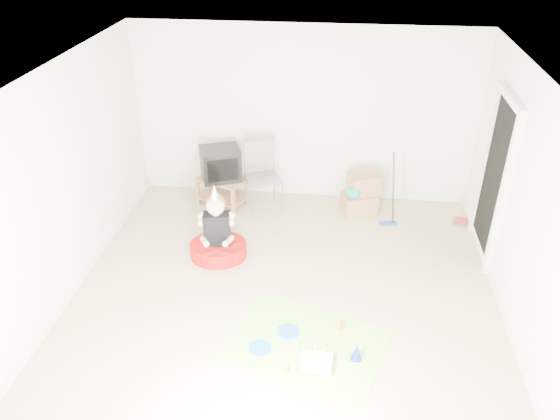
# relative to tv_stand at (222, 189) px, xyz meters

# --- Properties ---
(ground) EXTENTS (5.00, 5.00, 0.00)m
(ground) POSITION_rel_tv_stand_xyz_m (1.17, -2.01, -0.26)
(ground) COLOR tan
(ground) RESTS_ON ground
(doorway_recess) EXTENTS (0.02, 0.90, 2.05)m
(doorway_recess) POSITION_rel_tv_stand_xyz_m (3.65, -0.81, 0.77)
(doorway_recess) COLOR black
(doorway_recess) RESTS_ON ground
(tv_stand) EXTENTS (0.81, 0.66, 0.43)m
(tv_stand) POSITION_rel_tv_stand_xyz_m (0.00, 0.00, 0.00)
(tv_stand) COLOR #9D6C47
(tv_stand) RESTS_ON ground
(crt_tv) EXTENTS (0.69, 0.63, 0.48)m
(crt_tv) POSITION_rel_tv_stand_xyz_m (0.00, 0.00, 0.41)
(crt_tv) COLOR black
(crt_tv) RESTS_ON tv_stand
(folding_chair) EXTENTS (0.62, 0.61, 1.07)m
(folding_chair) POSITION_rel_tv_stand_xyz_m (0.65, -0.10, 0.26)
(folding_chair) COLOR gray
(folding_chair) RESTS_ON ground
(cardboard_boxes) EXTENTS (0.57, 0.51, 0.61)m
(cardboard_boxes) POSITION_rel_tv_stand_xyz_m (2.06, -0.01, 0.03)
(cardboard_boxes) COLOR #AC7753
(cardboard_boxes) RESTS_ON ground
(floor_mop) EXTENTS (0.26, 0.34, 1.00)m
(floor_mop) POSITION_rel_tv_stand_xyz_m (2.47, -0.32, 0.00)
(floor_mop) COLOR #2240AB
(floor_mop) RESTS_ON ground
(book_pile) EXTENTS (0.23, 0.27, 0.05)m
(book_pile) POSITION_rel_tv_stand_xyz_m (3.51, -0.16, -0.24)
(book_pile) COLOR #297B57
(book_pile) RESTS_ON ground
(seated_woman) EXTENTS (0.83, 0.83, 1.05)m
(seated_woman) POSITION_rel_tv_stand_xyz_m (0.23, -1.37, -0.03)
(seated_woman) COLOR #B11210
(seated_woman) RESTS_ON ground
(party_mat) EXTENTS (1.88, 1.60, 0.01)m
(party_mat) POSITION_rel_tv_stand_xyz_m (1.49, -2.82, -0.26)
(party_mat) COLOR #FF35A4
(party_mat) RESTS_ON ground
(birthday_cake) EXTENTS (0.32, 0.26, 0.15)m
(birthday_cake) POSITION_rel_tv_stand_xyz_m (1.61, -3.13, -0.22)
(birthday_cake) COLOR white
(birthday_cake) RESTS_ON party_mat
(blue_plate_near) EXTENTS (0.34, 0.34, 0.01)m
(blue_plate_near) POSITION_rel_tv_stand_xyz_m (1.28, -2.69, -0.25)
(blue_plate_near) COLOR blue
(blue_plate_near) RESTS_ON party_mat
(blue_plate_far) EXTENTS (0.33, 0.33, 0.01)m
(blue_plate_far) POSITION_rel_tv_stand_xyz_m (1.01, -2.96, -0.25)
(blue_plate_far) COLOR blue
(blue_plate_far) RESTS_ON party_mat
(orange_cup_near) EXTENTS (0.09, 0.09, 0.09)m
(orange_cup_near) POSITION_rel_tv_stand_xyz_m (1.81, -2.57, -0.21)
(orange_cup_near) COLOR orange
(orange_cup_near) RESTS_ON party_mat
(orange_cup_far) EXTENTS (0.09, 0.09, 0.08)m
(orange_cup_far) POSITION_rel_tv_stand_xyz_m (1.30, -3.26, -0.21)
(orange_cup_far) COLOR orange
(orange_cup_far) RESTS_ON party_mat
(blue_party_hat) EXTENTS (0.17, 0.17, 0.18)m
(blue_party_hat) POSITION_rel_tv_stand_xyz_m (2.01, -2.99, -0.16)
(blue_party_hat) COLOR #1C33C6
(blue_party_hat) RESTS_ON party_mat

